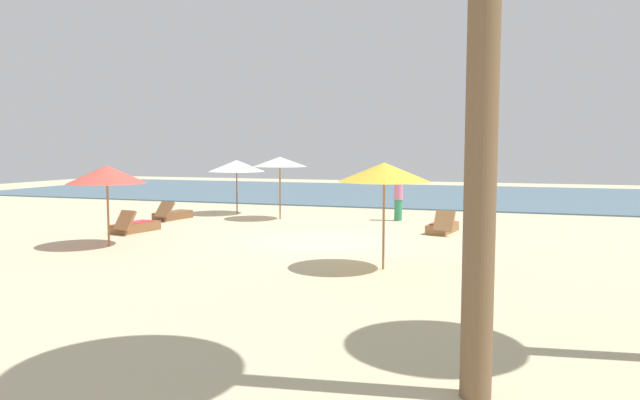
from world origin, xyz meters
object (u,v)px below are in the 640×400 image
umbrella_2 (107,174)px  lounger_3 (443,227)px  umbrella_3 (237,166)px  lounger_1 (135,226)px  umbrella_1 (280,162)px  umbrella_0 (384,172)px  person_1 (398,196)px  lounger_0 (172,215)px

umbrella_2 → lounger_3: 9.68m
umbrella_3 → lounger_1: size_ratio=1.26×
umbrella_2 → umbrella_1: bearing=73.7°
umbrella_2 → lounger_3: bearing=33.4°
umbrella_0 → person_1: bearing=98.9°
umbrella_0 → umbrella_1: bearing=126.3°
umbrella_1 → umbrella_3: umbrella_1 is taller
umbrella_0 → lounger_3: (0.55, 5.80, -1.87)m
lounger_0 → umbrella_1: bearing=19.7°
lounger_1 → person_1: bearing=37.2°
lounger_3 → person_1: bearing=126.3°
umbrella_0 → lounger_3: bearing=84.6°
umbrella_3 → lounger_0: bearing=-120.5°
umbrella_3 → lounger_3: size_ratio=1.27×
lounger_1 → lounger_3: 9.36m
umbrella_1 → lounger_1: (-2.95, -4.41, -1.89)m
umbrella_1 → umbrella_2: bearing=-106.3°
umbrella_0 → lounger_0: 11.07m
lounger_1 → lounger_3: size_ratio=1.01×
umbrella_2 → lounger_1: bearing=111.7°
umbrella_3 → lounger_0: (-1.40, -2.37, -1.70)m
umbrella_3 → lounger_0: umbrella_3 is taller
umbrella_2 → lounger_0: bearing=106.8°
lounger_0 → umbrella_3: bearing=59.5°
umbrella_1 → lounger_0: 4.32m
umbrella_2 → person_1: 9.94m
lounger_0 → umbrella_0: bearing=-33.8°
umbrella_0 → person_1: size_ratio=1.31×
umbrella_1 → person_1: umbrella_1 is taller
lounger_0 → person_1: 8.12m
umbrella_3 → person_1: (6.37, -0.11, -1.00)m
umbrella_1 → person_1: 4.39m
umbrella_2 → lounger_0: 6.00m
lounger_1 → lounger_0: bearing=102.8°
umbrella_0 → umbrella_3: 11.41m
lounger_0 → lounger_3: (9.62, -0.26, 0.01)m
umbrella_1 → umbrella_2: size_ratio=1.06×
lounger_0 → lounger_1: 3.18m
lounger_3 → umbrella_2: bearing=-146.6°
umbrella_1 → person_1: size_ratio=1.31×
person_1 → umbrella_2: bearing=-128.2°
lounger_3 → umbrella_1: bearing=165.2°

